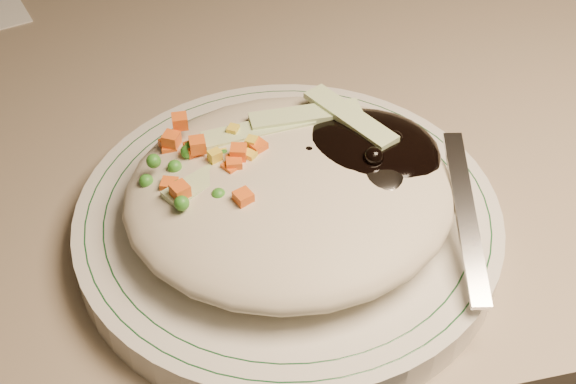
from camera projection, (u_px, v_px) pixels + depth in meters
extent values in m
cube|color=gray|center=(282.00, 57.00, 0.67)|extent=(1.40, 0.70, 0.04)
cylinder|color=silver|center=(288.00, 223.00, 0.49)|extent=(0.26, 0.26, 0.02)
torus|color=#144723|center=(288.00, 211.00, 0.48)|extent=(0.24, 0.24, 0.00)
torus|color=#144723|center=(288.00, 211.00, 0.48)|extent=(0.22, 0.22, 0.00)
ellipsoid|color=#B6AB94|center=(290.00, 193.00, 0.46)|extent=(0.19, 0.18, 0.04)
ellipsoid|color=black|center=(358.00, 158.00, 0.48)|extent=(0.10, 0.09, 0.03)
ellipsoid|color=orange|center=(207.00, 179.00, 0.47)|extent=(0.08, 0.08, 0.02)
sphere|color=black|center=(309.00, 155.00, 0.46)|extent=(0.01, 0.01, 0.01)
sphere|color=black|center=(354.00, 142.00, 0.47)|extent=(0.01, 0.01, 0.01)
sphere|color=black|center=(395.00, 139.00, 0.47)|extent=(0.01, 0.01, 0.01)
sphere|color=black|center=(376.00, 134.00, 0.48)|extent=(0.01, 0.01, 0.01)
sphere|color=black|center=(373.00, 157.00, 0.45)|extent=(0.01, 0.01, 0.01)
sphere|color=black|center=(353.00, 150.00, 0.47)|extent=(0.01, 0.01, 0.01)
sphere|color=black|center=(366.00, 136.00, 0.48)|extent=(0.01, 0.01, 0.01)
cube|color=orange|center=(197.00, 145.00, 0.46)|extent=(0.01, 0.01, 0.01)
cube|color=orange|center=(232.00, 180.00, 0.45)|extent=(0.01, 0.01, 0.01)
cube|color=orange|center=(171.00, 139.00, 0.47)|extent=(0.01, 0.01, 0.01)
cube|color=orange|center=(239.00, 153.00, 0.45)|extent=(0.01, 0.01, 0.01)
cube|color=orange|center=(234.00, 165.00, 0.45)|extent=(0.01, 0.01, 0.01)
cube|color=orange|center=(168.00, 146.00, 0.48)|extent=(0.01, 0.01, 0.01)
cube|color=orange|center=(193.00, 149.00, 0.46)|extent=(0.01, 0.01, 0.01)
cube|color=orange|center=(232.00, 170.00, 0.45)|extent=(0.01, 0.01, 0.01)
cube|color=orange|center=(258.00, 148.00, 0.46)|extent=(0.01, 0.01, 0.01)
cube|color=orange|center=(180.00, 121.00, 0.47)|extent=(0.01, 0.01, 0.01)
cube|color=orange|center=(180.00, 191.00, 0.43)|extent=(0.01, 0.01, 0.01)
cube|color=orange|center=(243.00, 198.00, 0.43)|extent=(0.01, 0.01, 0.01)
cube|color=orange|center=(170.00, 187.00, 0.45)|extent=(0.01, 0.01, 0.01)
cube|color=orange|center=(171.00, 150.00, 0.47)|extent=(0.01, 0.01, 0.01)
sphere|color=#388C28|center=(231.00, 161.00, 0.46)|extent=(0.01, 0.01, 0.01)
sphere|color=#388C28|center=(182.00, 203.00, 0.43)|extent=(0.01, 0.01, 0.01)
sphere|color=#388C28|center=(175.00, 167.00, 0.46)|extent=(0.01, 0.01, 0.01)
sphere|color=#388C28|center=(154.00, 161.00, 0.45)|extent=(0.01, 0.01, 0.01)
sphere|color=#388C28|center=(225.00, 156.00, 0.46)|extent=(0.01, 0.01, 0.01)
sphere|color=#388C28|center=(246.00, 196.00, 0.45)|extent=(0.01, 0.01, 0.01)
sphere|color=#388C28|center=(207.00, 173.00, 0.46)|extent=(0.01, 0.01, 0.01)
sphere|color=#388C28|center=(200.00, 198.00, 0.45)|extent=(0.01, 0.01, 0.01)
sphere|color=#388C28|center=(146.00, 181.00, 0.45)|extent=(0.01, 0.01, 0.01)
sphere|color=#388C28|center=(191.00, 148.00, 0.46)|extent=(0.01, 0.01, 0.01)
sphere|color=#388C28|center=(188.00, 152.00, 0.46)|extent=(0.01, 0.01, 0.01)
sphere|color=#388C28|center=(179.00, 187.00, 0.45)|extent=(0.01, 0.01, 0.01)
sphere|color=#388C28|center=(219.00, 195.00, 0.44)|extent=(0.01, 0.01, 0.01)
sphere|color=#388C28|center=(259.00, 135.00, 0.48)|extent=(0.01, 0.01, 0.01)
cube|color=yellow|center=(222.00, 157.00, 0.46)|extent=(0.01, 0.01, 0.01)
cube|color=yellow|center=(250.00, 157.00, 0.46)|extent=(0.01, 0.01, 0.01)
cube|color=yellow|center=(203.00, 156.00, 0.47)|extent=(0.01, 0.01, 0.01)
cube|color=yellow|center=(215.00, 156.00, 0.45)|extent=(0.01, 0.01, 0.01)
cube|color=yellow|center=(207.00, 176.00, 0.46)|extent=(0.01, 0.01, 0.01)
cube|color=yellow|center=(252.00, 143.00, 0.46)|extent=(0.01, 0.01, 0.01)
cube|color=yellow|center=(233.00, 131.00, 0.47)|extent=(0.01, 0.01, 0.01)
cube|color=yellow|center=(224.00, 175.00, 0.46)|extent=(0.01, 0.01, 0.01)
cube|color=#B2D18C|center=(259.00, 130.00, 0.48)|extent=(0.07, 0.02, 0.00)
cube|color=#B2D18C|center=(306.00, 115.00, 0.48)|extent=(0.07, 0.02, 0.00)
cube|color=#B2D18C|center=(217.00, 173.00, 0.45)|extent=(0.07, 0.05, 0.00)
cube|color=#B2D18C|center=(350.00, 117.00, 0.48)|extent=(0.04, 0.07, 0.00)
ellipsoid|color=silver|center=(375.00, 172.00, 0.46)|extent=(0.04, 0.05, 0.01)
cube|color=silver|center=(466.00, 215.00, 0.45)|extent=(0.03, 0.11, 0.03)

